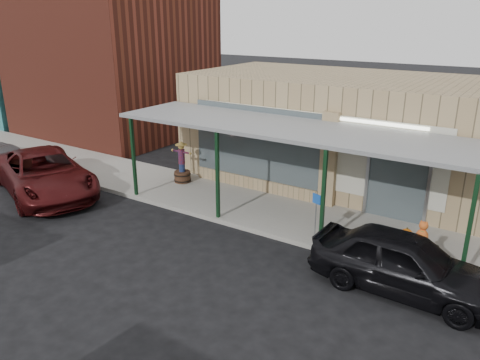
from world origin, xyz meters
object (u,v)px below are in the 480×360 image
Objects in this scene: barrel_pumpkin at (405,243)px; handicap_sign at (316,211)px; barrel_scarecrow at (182,168)px; car_maroon at (44,173)px; parked_sedan at (404,263)px.

barrel_pumpkin is 0.52× the size of handicap_sign.
car_maroon is (-3.67, -3.55, 0.10)m from barrel_scarecrow.
car_maroon is at bearing -151.04° from handicap_sign.
barrel_scarecrow is 2.23× the size of barrel_pumpkin.
parked_sedan is at bearing -77.45° from barrel_pumpkin.
barrel_pumpkin is at bearing 14.20° from parked_sedan.
barrel_scarecrow reaches higher than car_maroon.
barrel_scarecrow is 0.37× the size of parked_sedan.
barrel_scarecrow is 9.75m from parked_sedan.
barrel_pumpkin is 12.83m from car_maroon.
barrel_scarecrow is 1.16× the size of handicap_sign.
handicap_sign is at bearing -163.52° from barrel_pumpkin.
barrel_scarecrow reaches higher than handicap_sign.
barrel_pumpkin is at bearing -58.02° from car_maroon.
barrel_pumpkin is 2.60m from handicap_sign.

